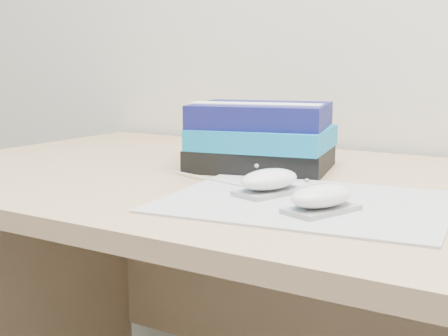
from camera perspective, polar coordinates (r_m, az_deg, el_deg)
The scene contains 7 objects.
desk at distance 1.17m, azimuth 10.47°, elevation -12.35°, with size 1.60×0.80×0.73m.
mousepad at distance 0.91m, azimuth 7.50°, elevation -3.08°, with size 0.40×0.31×0.00m, color gray.
mouse_rear at distance 0.94m, azimuth 4.15°, elevation -1.24°, with size 0.09×0.12×0.04m.
mouse_front at distance 0.84m, azimuth 8.91°, elevation -2.74°, with size 0.09×0.12×0.04m.
usb_cable at distance 1.04m, azimuth -0.62°, elevation -1.15°, with size 0.00×0.00×0.23m, color silver.
book_stack at distance 1.17m, azimuth 3.48°, elevation 2.87°, with size 0.29×0.26×0.12m.
pouch at distance 1.28m, azimuth 0.20°, elevation 3.29°, with size 0.14×0.12×0.12m.
Camera 1 is at (0.38, 0.63, 0.94)m, focal length 50.00 mm.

